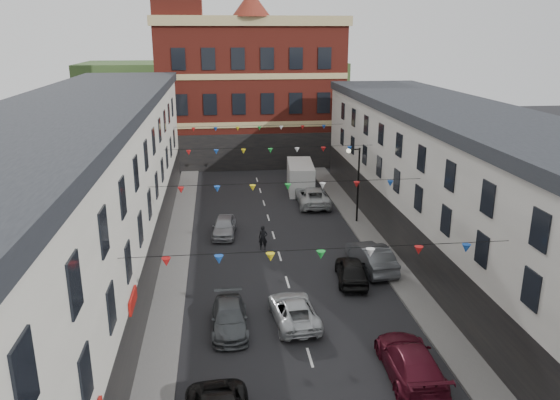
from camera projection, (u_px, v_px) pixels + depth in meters
name	position (u px, v px, depth m)	size (l,w,h in m)	color
ground	(297.00, 315.00, 28.93)	(160.00, 160.00, 0.00)	black
pavement_left	(168.00, 303.00, 30.04)	(1.80, 64.00, 0.15)	#605E5B
pavement_right	(410.00, 290.00, 31.58)	(1.80, 64.00, 0.15)	#605E5B
terrace_left	(60.00, 222.00, 27.00)	(8.40, 56.00, 10.70)	beige
terrace_right	(509.00, 214.00, 29.77)	(8.40, 56.00, 9.70)	beige
civic_building	(249.00, 89.00, 62.57)	(20.60, 13.30, 18.50)	maroon
clock_tower	(179.00, 27.00, 56.94)	(5.60, 5.60, 30.00)	maroon
distant_hill	(215.00, 95.00, 85.88)	(40.00, 14.00, 10.00)	#2C4721
street_lamp	(355.00, 175.00, 41.81)	(1.10, 0.36, 6.00)	black
car_left_d	(229.00, 318.00, 27.35)	(1.80, 4.42, 1.28)	#484C50
car_left_e	(224.00, 226.00, 40.13)	(1.64, 4.07, 1.39)	#9B9DA4
car_right_c	(411.00, 362.00, 23.49)	(2.16, 5.32, 1.54)	#561121
car_right_d	(352.00, 270.00, 32.60)	(1.73, 4.29, 1.46)	black
car_right_e	(371.00, 257.00, 34.35)	(1.75, 5.02, 1.66)	#4D5155
car_right_f	(312.00, 196.00, 47.24)	(2.62, 5.68, 1.58)	#B0B4B5
moving_car	(294.00, 310.00, 28.09)	(2.14, 4.63, 1.29)	silver
white_van	(300.00, 177.00, 51.48)	(2.28, 5.94, 2.63)	silver
pedestrian	(263.00, 238.00, 37.40)	(0.62, 0.41, 1.71)	black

